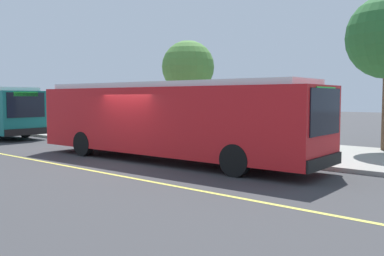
{
  "coord_description": "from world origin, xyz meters",
  "views": [
    {
      "loc": [
        11.92,
        -10.49,
        2.39
      ],
      "look_at": [
        2.19,
        0.79,
        1.32
      ],
      "focal_mm": 39.87,
      "sensor_mm": 36.0,
      "label": 1
    }
  ],
  "objects": [
    {
      "name": "bus_shelter",
      "position": [
        1.15,
        5.39,
        1.92
      ],
      "size": [
        2.9,
        1.6,
        2.48
      ],
      "color": "#333338",
      "rests_on": "sidewalk_curb"
    },
    {
      "name": "street_tree_near_shelter",
      "position": [
        -3.64,
        7.23,
        4.03
      ],
      "size": [
        2.88,
        2.88,
        5.35
      ],
      "color": "brown",
      "rests_on": "sidewalk_curb"
    },
    {
      "name": "sidewalk_curb",
      "position": [
        0.0,
        6.0,
        0.07
      ],
      "size": [
        44.0,
        6.4,
        0.15
      ],
      "primitive_type": "cube",
      "color": "gray",
      "rests_on": "ground_plane"
    },
    {
      "name": "route_sign_post",
      "position": [
        4.4,
        3.56,
        1.96
      ],
      "size": [
        0.44,
        0.08,
        2.8
      ],
      "color": "#333338",
      "rests_on": "sidewalk_curb"
    },
    {
      "name": "ground_plane",
      "position": [
        0.0,
        0.0,
        0.0
      ],
      "size": [
        120.0,
        120.0,
        0.0
      ],
      "primitive_type": "plane",
      "color": "#38383A"
    },
    {
      "name": "transit_bus_main",
      "position": [
        0.85,
        1.01,
        1.62
      ],
      "size": [
        12.2,
        3.02,
        2.95
      ],
      "color": "red",
      "rests_on": "ground_plane"
    },
    {
      "name": "waiting_bench",
      "position": [
        1.58,
        5.36,
        0.63
      ],
      "size": [
        1.6,
        0.48,
        0.95
      ],
      "color": "brown",
      "rests_on": "sidewalk_curb"
    },
    {
      "name": "lane_stripe_center",
      "position": [
        0.0,
        -2.2,
        0.0
      ],
      "size": [
        36.0,
        0.14,
        0.01
      ],
      "primitive_type": "cube",
      "color": "#E0D64C",
      "rests_on": "ground_plane"
    }
  ]
}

